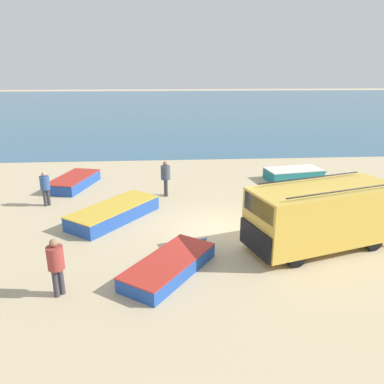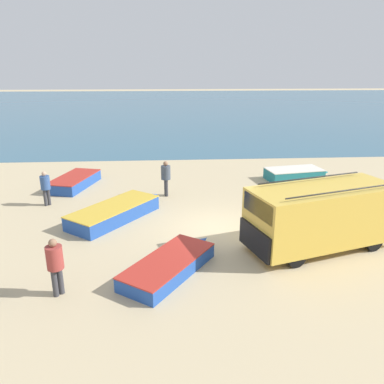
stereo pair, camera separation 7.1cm
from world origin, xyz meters
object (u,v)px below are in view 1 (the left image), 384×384
object	(u,v)px
parked_van	(321,215)
fishing_rowboat_0	(117,211)
fisherman_0	(166,175)
fisherman_3	(56,262)
fishing_rowboat_1	(295,174)
fishing_rowboat_2	(171,264)
fisherman_1	(45,185)
fishing_rowboat_3	(75,181)

from	to	relation	value
parked_van	fishing_rowboat_0	world-z (taller)	parked_van
parked_van	fisherman_0	world-z (taller)	parked_van
fishing_rowboat_0	fisherman_3	world-z (taller)	fisherman_3
fishing_rowboat_1	fishing_rowboat_2	distance (m)	12.35
parked_van	fisherman_1	size ratio (longest dim) A/B	3.45
fishing_rowboat_3	fisherman_3	size ratio (longest dim) A/B	2.40
fishing_rowboat_1	fisherman_3	size ratio (longest dim) A/B	2.24
fishing_rowboat_3	fisherman_0	xyz separation A→B (m)	(4.98, -1.97, 0.79)
fishing_rowboat_2	fishing_rowboat_3	bearing A→B (deg)	63.90
fishing_rowboat_1	fisherman_3	xyz separation A→B (m)	(-10.65, -10.96, 0.73)
fishing_rowboat_3	fishing_rowboat_0	bearing A→B (deg)	-133.99
fishing_rowboat_3	fishing_rowboat_1	bearing A→B (deg)	-72.57
fishing_rowboat_3	fisherman_0	world-z (taller)	fisherman_0
fishing_rowboat_3	fisherman_3	xyz separation A→B (m)	(1.88, -10.54, 0.77)
fishing_rowboat_0	fisherman_3	bearing A→B (deg)	-152.21
fisherman_0	fisherman_3	bearing A→B (deg)	-119.62
fisherman_3	fishing_rowboat_0	bearing A→B (deg)	125.02
fishing_rowboat_0	fisherman_1	xyz separation A→B (m)	(-3.48, 1.82, 0.68)
fishing_rowboat_0	fisherman_0	size ratio (longest dim) A/B	2.61
parked_van	fishing_rowboat_1	size ratio (longest dim) A/B	1.45
parked_van	fisherman_3	xyz separation A→B (m)	(-8.62, -2.45, -0.21)
fishing_rowboat_1	parked_van	bearing A→B (deg)	-113.10
fisherman_0	fishing_rowboat_3	bearing A→B (deg)	148.73
fishing_rowboat_3	fisherman_3	bearing A→B (deg)	-154.39
fisherman_1	fisherman_3	world-z (taller)	fisherman_3
fishing_rowboat_2	fisherman_3	size ratio (longest dim) A/B	2.26
fishing_rowboat_0	fishing_rowboat_3	xyz separation A→B (m)	(-2.84, 4.82, -0.02)
fishing_rowboat_2	fisherman_1	xyz separation A→B (m)	(-5.75, 6.46, 0.75)
fisherman_3	fishing_rowboat_2	bearing A→B (deg)	63.07
fishing_rowboat_2	fisherman_3	distance (m)	3.50
fishing_rowboat_0	fishing_rowboat_2	size ratio (longest dim) A/B	1.18
fishing_rowboat_0	fisherman_3	distance (m)	5.85
parked_van	fishing_rowboat_3	world-z (taller)	parked_van
fishing_rowboat_1	fishing_rowboat_2	size ratio (longest dim) A/B	0.99
fishing_rowboat_3	fishing_rowboat_2	bearing A→B (deg)	-136.11
fisherman_3	fisherman_0	bearing A→B (deg)	114.67
parked_van	fishing_rowboat_1	distance (m)	8.80
parked_van	fisherman_0	distance (m)	8.24
parked_van	fishing_rowboat_0	xyz separation A→B (m)	(-7.65, 3.27, -0.95)
parked_van	fishing_rowboat_3	distance (m)	13.28
parked_van	fishing_rowboat_3	xyz separation A→B (m)	(-10.49, 8.09, -0.97)
fisherman_1	fisherman_3	xyz separation A→B (m)	(2.52, -7.54, 0.06)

